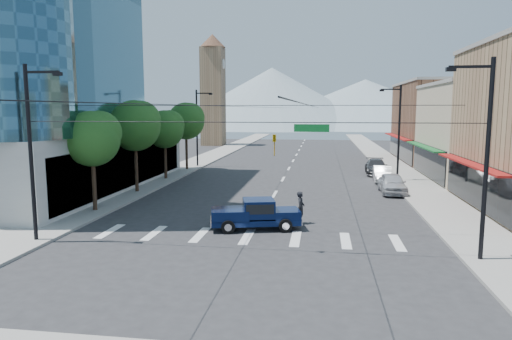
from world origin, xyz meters
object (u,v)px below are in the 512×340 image
(pedestrian, at_px, (301,208))
(parked_car_mid, at_px, (382,174))
(parked_car_near, at_px, (392,183))
(parked_car_far, at_px, (376,167))
(pickup_truck, at_px, (255,214))

(pedestrian, xyz_separation_m, parked_car_mid, (6.90, 17.05, -0.24))
(parked_car_near, height_order, parked_car_mid, parked_car_near)
(pedestrian, distance_m, parked_car_near, 12.91)
(parked_car_mid, bearing_deg, parked_car_near, -87.21)
(parked_car_far, bearing_deg, parked_car_mid, -87.78)
(parked_car_mid, bearing_deg, parked_car_far, 92.79)
(pedestrian, relative_size, parked_car_mid, 0.44)
(parked_car_far, bearing_deg, pedestrian, -105.27)
(parked_car_far, bearing_deg, parked_car_near, -87.78)
(pedestrian, height_order, parked_car_near, pedestrian)
(pedestrian, height_order, parked_car_far, pedestrian)
(parked_car_near, distance_m, parked_car_mid, 6.14)
(pickup_truck, distance_m, parked_car_far, 25.36)
(pickup_truck, relative_size, parked_car_far, 1.01)
(parked_car_mid, xyz_separation_m, parked_car_far, (0.00, 4.86, 0.04))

